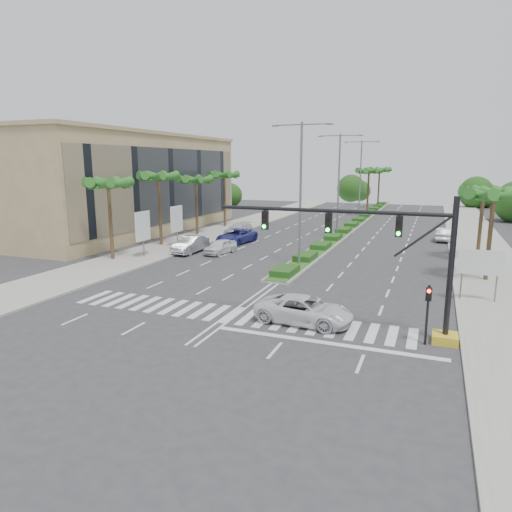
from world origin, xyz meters
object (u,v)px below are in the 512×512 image
at_px(car_parked_c, 236,236).
at_px(car_parked_d, 238,229).
at_px(car_crossing, 304,310).
at_px(car_right, 444,234).
at_px(car_parked_a, 220,247).
at_px(car_parked_b, 190,245).

height_order(car_parked_c, car_parked_d, car_parked_c).
distance_m(car_crossing, car_right, 33.23).
relative_size(car_parked_a, car_crossing, 0.77).
xyz_separation_m(car_parked_b, car_right, (23.50, 16.81, -0.06)).
relative_size(car_parked_a, car_parked_c, 0.73).
height_order(car_parked_c, car_crossing, car_parked_c).
bearing_deg(car_parked_b, car_crossing, -43.58).
bearing_deg(car_right, car_parked_b, 39.34).
bearing_deg(car_right, car_parked_a, 42.02).
distance_m(car_parked_a, car_crossing, 20.74).
height_order(car_parked_b, car_parked_c, car_parked_b).
bearing_deg(car_crossing, car_parked_d, 34.79).
bearing_deg(car_parked_c, car_parked_b, -99.31).
relative_size(car_parked_b, car_parked_d, 0.99).
xyz_separation_m(car_parked_a, car_parked_b, (-2.99, -0.64, 0.11)).
height_order(car_parked_a, car_parked_d, car_parked_d).
bearing_deg(car_right, car_parked_c, 29.06).
bearing_deg(car_parked_c, car_parked_d, 119.45).
xyz_separation_m(car_crossing, car_right, (7.55, 32.37, 0.01)).
xyz_separation_m(car_parked_d, car_right, (23.60, 4.69, 0.04)).
bearing_deg(car_parked_d, car_parked_b, -84.81).
xyz_separation_m(car_parked_a, car_parked_d, (-3.09, 11.48, 0.02)).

